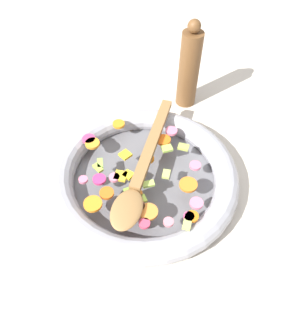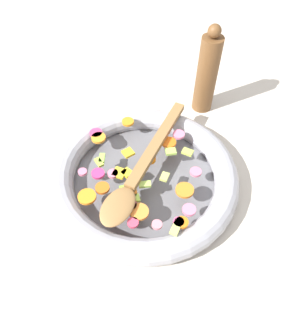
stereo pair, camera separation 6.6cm
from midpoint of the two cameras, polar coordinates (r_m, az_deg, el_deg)
name	(u,v)px [view 2 (the right image)]	position (r m, az deg, el deg)	size (l,w,h in m)	color
ground_plane	(144,183)	(0.70, 2.70, -2.74)	(4.00, 4.00, 0.00)	beige
skillet	(144,176)	(0.68, 2.77, -1.65)	(0.39, 0.39, 0.05)	slate
chopped_vegetables	(137,177)	(0.64, 1.71, -1.78)	(0.30, 0.27, 0.01)	orange
wooden_spoon	(140,170)	(0.64, 2.29, -0.53)	(0.07, 0.35, 0.01)	olive
pepper_mill	(207,73)	(0.83, 13.21, 15.67)	(0.05, 0.05, 0.22)	brown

